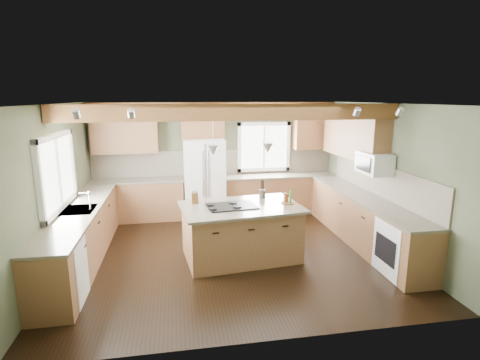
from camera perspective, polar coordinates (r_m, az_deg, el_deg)
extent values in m
plane|color=black|center=(6.76, -1.30, -11.05)|extent=(5.60, 5.60, 0.00)
plane|color=silver|center=(6.20, -1.42, 11.55)|extent=(5.60, 5.60, 0.00)
plane|color=#424A34|center=(8.79, -3.75, 3.31)|extent=(5.60, 0.00, 5.60)
plane|color=#424A34|center=(6.57, -26.28, -1.13)|extent=(0.00, 5.00, 5.00)
plane|color=#424A34|center=(7.30, 20.94, 0.59)|extent=(0.00, 5.00, 5.00)
cube|color=brown|center=(6.01, -1.14, 10.28)|extent=(5.55, 0.26, 0.26)
cube|color=brown|center=(8.58, -3.80, 11.40)|extent=(5.55, 0.20, 0.10)
cube|color=brown|center=(8.79, -3.73, 2.71)|extent=(5.58, 0.03, 0.58)
cube|color=brown|center=(7.35, 20.59, -0.02)|extent=(0.03, 3.70, 0.58)
cube|color=brown|center=(8.68, -15.30, -3.05)|extent=(2.02, 0.60, 0.88)
cube|color=brown|center=(8.57, -15.47, -0.09)|extent=(2.06, 0.64, 0.04)
cube|color=brown|center=(8.96, 6.06, -2.18)|extent=(2.62, 0.60, 0.88)
cube|color=brown|center=(8.86, 6.13, 0.70)|extent=(2.66, 0.64, 0.04)
cube|color=brown|center=(6.78, -23.01, -8.04)|extent=(0.60, 3.70, 0.88)
cube|color=brown|center=(6.64, -23.35, -4.31)|extent=(0.64, 3.74, 0.04)
cube|color=brown|center=(7.41, 18.22, -5.92)|extent=(0.60, 3.70, 0.88)
cube|color=brown|center=(7.28, 18.46, -2.48)|extent=(0.64, 3.74, 0.04)
cube|color=brown|center=(8.56, -17.14, 6.92)|extent=(1.40, 0.35, 0.90)
cube|color=brown|center=(8.50, -5.74, 8.72)|extent=(0.96, 0.35, 0.70)
cube|color=brown|center=(7.90, 16.91, 6.51)|extent=(0.35, 2.20, 0.90)
cube|color=brown|center=(9.08, 11.04, 7.53)|extent=(0.90, 0.35, 0.90)
cube|color=white|center=(6.57, -26.21, 1.09)|extent=(0.04, 1.60, 1.05)
cube|color=white|center=(8.93, 3.63, 5.07)|extent=(1.10, 0.04, 1.00)
cube|color=#262628|center=(6.64, -23.35, -4.27)|extent=(0.50, 0.65, 0.03)
cylinder|color=#B2B2B7|center=(6.56, -21.93, -3.02)|extent=(0.02, 0.02, 0.28)
cube|color=white|center=(5.62, -25.89, -12.70)|extent=(0.60, 0.60, 0.84)
cube|color=white|center=(6.37, 23.61, -9.52)|extent=(0.60, 0.72, 0.84)
cube|color=white|center=(7.10, 19.77, 2.43)|extent=(0.40, 0.70, 0.38)
cone|color=#B2B2B7|center=(5.97, -4.11, 4.56)|extent=(0.18, 0.18, 0.16)
cone|color=#B2B2B7|center=(6.23, 4.26, 4.89)|extent=(0.18, 0.18, 0.16)
cube|color=white|center=(8.47, -5.46, 0.17)|extent=(0.90, 0.74, 1.80)
cube|color=olive|center=(6.44, 0.15, -8.06)|extent=(1.97, 1.33, 0.88)
cube|color=brown|center=(6.30, 0.16, -4.14)|extent=(2.10, 1.47, 0.04)
cube|color=black|center=(6.25, -1.20, -3.99)|extent=(0.86, 0.62, 0.02)
cube|color=brown|center=(6.45, -6.89, -2.78)|extent=(0.11, 0.08, 0.18)
cylinder|color=#473C39|center=(6.79, 3.41, -2.08)|extent=(0.13, 0.13, 0.15)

